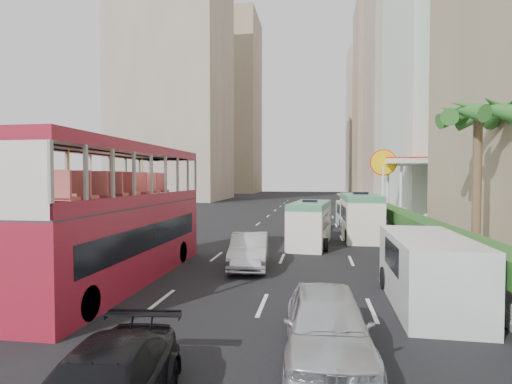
% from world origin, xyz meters
% --- Properties ---
extents(ground_plane, '(200.00, 200.00, 0.00)m').
position_xyz_m(ground_plane, '(0.00, 0.00, 0.00)').
color(ground_plane, black).
rests_on(ground_plane, ground).
extents(double_decker_bus, '(2.50, 11.00, 5.06)m').
position_xyz_m(double_decker_bus, '(-6.00, 0.00, 2.53)').
color(double_decker_bus, maroon).
rests_on(double_decker_bus, ground).
extents(car_silver_lane_a, '(1.97, 4.50, 1.44)m').
position_xyz_m(car_silver_lane_a, '(-1.65, 3.02, 0.00)').
color(car_silver_lane_a, '#BABDC2').
rests_on(car_silver_lane_a, ground).
extents(car_silver_lane_b, '(1.97, 4.50, 1.51)m').
position_xyz_m(car_silver_lane_b, '(1.43, -5.38, 0.00)').
color(car_silver_lane_b, '#BABDC2').
rests_on(car_silver_lane_b, ground).
extents(van_asset, '(2.49, 4.44, 1.17)m').
position_xyz_m(van_asset, '(1.04, 16.29, 0.00)').
color(van_asset, silver).
rests_on(van_asset, ground).
extents(minibus_near, '(2.48, 5.74, 2.47)m').
position_xyz_m(minibus_near, '(0.86, 9.04, 1.23)').
color(minibus_near, silver).
rests_on(minibus_near, ground).
extents(minibus_far, '(2.15, 6.32, 2.79)m').
position_xyz_m(minibus_far, '(3.96, 12.29, 1.40)').
color(minibus_far, silver).
rests_on(minibus_far, ground).
extents(panel_van_near, '(2.22, 5.30, 2.10)m').
position_xyz_m(panel_van_near, '(4.51, -1.28, 1.05)').
color(panel_van_near, silver).
rests_on(panel_van_near, ground).
extents(panel_van_far, '(2.08, 4.79, 1.89)m').
position_xyz_m(panel_van_far, '(3.92, 19.17, 0.94)').
color(panel_van_far, silver).
rests_on(panel_van_far, ground).
extents(sidewalk, '(6.00, 120.00, 0.18)m').
position_xyz_m(sidewalk, '(9.00, 25.00, 0.09)').
color(sidewalk, '#99968C').
rests_on(sidewalk, ground).
extents(kerb_wall, '(0.30, 44.00, 1.00)m').
position_xyz_m(kerb_wall, '(6.20, 14.00, 0.68)').
color(kerb_wall, silver).
rests_on(kerb_wall, sidewalk).
extents(hedge, '(1.10, 44.00, 0.70)m').
position_xyz_m(hedge, '(6.20, 14.00, 1.53)').
color(hedge, '#2D6626').
rests_on(hedge, kerb_wall).
extents(palm_tree, '(0.36, 0.36, 6.40)m').
position_xyz_m(palm_tree, '(7.80, 4.00, 3.38)').
color(palm_tree, brown).
rests_on(palm_tree, sidewalk).
extents(shell_station, '(6.50, 8.00, 5.50)m').
position_xyz_m(shell_station, '(10.00, 23.00, 2.75)').
color(shell_station, silver).
rests_on(shell_station, ground).
extents(tower_mid, '(16.00, 16.00, 50.00)m').
position_xyz_m(tower_mid, '(18.00, 58.00, 25.00)').
color(tower_mid, '#B7A390').
rests_on(tower_mid, ground).
extents(tower_far_a, '(14.00, 14.00, 44.00)m').
position_xyz_m(tower_far_a, '(17.00, 82.00, 22.00)').
color(tower_far_a, tan).
rests_on(tower_far_a, ground).
extents(tower_far_b, '(14.00, 14.00, 40.00)m').
position_xyz_m(tower_far_b, '(17.00, 104.00, 20.00)').
color(tower_far_b, '#B7A390').
rests_on(tower_far_b, ground).
extents(tower_left_a, '(18.00, 18.00, 52.00)m').
position_xyz_m(tower_left_a, '(-24.00, 55.00, 26.00)').
color(tower_left_a, '#B7A390').
rests_on(tower_left_a, ground).
extents(tower_left_b, '(16.00, 16.00, 46.00)m').
position_xyz_m(tower_left_b, '(-22.00, 90.00, 23.00)').
color(tower_left_b, tan).
rests_on(tower_left_b, ground).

